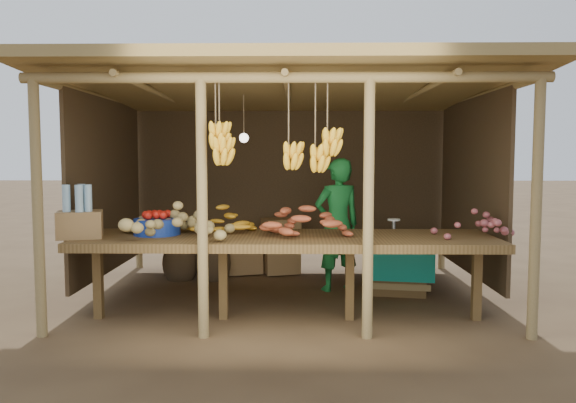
{
  "coord_description": "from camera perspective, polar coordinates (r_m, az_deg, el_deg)",
  "views": [
    {
      "loc": [
        0.1,
        -6.2,
        1.55
      ],
      "look_at": [
        0.0,
        0.0,
        1.05
      ],
      "focal_mm": 35.0,
      "sensor_mm": 36.0,
      "label": 1
    }
  ],
  "objects": [
    {
      "name": "ground",
      "position": [
        6.39,
        -0.0,
        -9.43
      ],
      "size": [
        60.0,
        60.0,
        0.0
      ],
      "primitive_type": "plane",
      "color": "brown",
      "rests_on": "ground"
    },
    {
      "name": "stall_structure",
      "position": [
        6.27,
        -0.08,
        8.01
      ],
      "size": [
        4.7,
        3.5,
        2.43
      ],
      "color": "olive",
      "rests_on": "ground"
    },
    {
      "name": "counter",
      "position": [
        5.31,
        -0.17,
        -4.18
      ],
      "size": [
        3.9,
        1.05,
        0.8
      ],
      "color": "brown",
      "rests_on": "ground"
    },
    {
      "name": "potato_heap",
      "position": [
        5.3,
        -11.36,
        -1.58
      ],
      "size": [
        1.13,
        0.7,
        0.37
      ],
      "primitive_type": null,
      "rotation": [
        0.0,
        0.0,
        -0.03
      ],
      "color": "#A08B52",
      "rests_on": "counter"
    },
    {
      "name": "sweet_potato_heap",
      "position": [
        5.33,
        1.58,
        -1.57
      ],
      "size": [
        0.94,
        0.68,
        0.35
      ],
      "primitive_type": null,
      "rotation": [
        0.0,
        0.0,
        -0.2
      ],
      "color": "#B5502E",
      "rests_on": "counter"
    },
    {
      "name": "onion_heap",
      "position": [
        5.52,
        18.2,
        -1.59
      ],
      "size": [
        0.83,
        0.62,
        0.35
      ],
      "primitive_type": null,
      "rotation": [
        0.0,
        0.0,
        0.28
      ],
      "color": "#AA5357",
      "rests_on": "counter"
    },
    {
      "name": "banana_pile",
      "position": [
        5.61,
        -6.85,
        -1.32
      ],
      "size": [
        0.68,
        0.53,
        0.35
      ],
      "primitive_type": null,
      "rotation": [
        0.0,
        0.0,
        0.33
      ],
      "color": "gold",
      "rests_on": "counter"
    },
    {
      "name": "tomato_basin",
      "position": [
        5.53,
        -13.17,
        -2.31
      ],
      "size": [
        0.44,
        0.44,
        0.23
      ],
      "rotation": [
        0.0,
        0.0,
        -0.13
      ],
      "color": "navy",
      "rests_on": "counter"
    },
    {
      "name": "bottle_box",
      "position": [
        5.5,
        -20.4,
        -1.52
      ],
      "size": [
        0.46,
        0.41,
        0.49
      ],
      "color": "olive",
      "rests_on": "counter"
    },
    {
      "name": "vendor",
      "position": [
        6.48,
        5.04,
        -2.36
      ],
      "size": [
        0.65,
        0.54,
        1.53
      ],
      "primitive_type": "imported",
      "rotation": [
        0.0,
        0.0,
        3.51
      ],
      "color": "#1A7630",
      "rests_on": "ground"
    },
    {
      "name": "tarp_crate",
      "position": [
        6.56,
        10.92,
        -5.97
      ],
      "size": [
        0.82,
        0.73,
        0.86
      ],
      "color": "brown",
      "rests_on": "ground"
    },
    {
      "name": "carton_stack",
      "position": [
        7.42,
        -1.99,
        -4.97
      ],
      "size": [
        1.04,
        0.49,
        0.72
      ],
      "color": "olive",
      "rests_on": "ground"
    },
    {
      "name": "burlap_sacks",
      "position": [
        7.18,
        -9.27,
        -5.75
      ],
      "size": [
        0.86,
        0.45,
        0.61
      ],
      "color": "#483621",
      "rests_on": "ground"
    }
  ]
}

